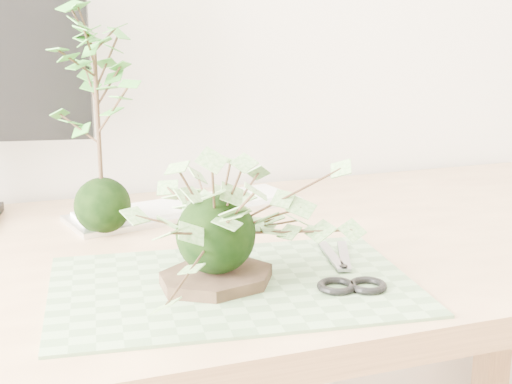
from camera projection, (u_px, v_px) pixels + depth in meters
desk at (223, 301)px, 1.06m from camera, size 1.60×0.70×0.74m
cutting_mat at (233, 285)px, 0.88m from camera, size 0.48×0.35×0.00m
stone_dish at (216, 278)px, 0.88m from camera, size 0.18×0.18×0.01m
ivy_kokedama at (215, 198)px, 0.86m from camera, size 0.34×0.34×0.20m
maple_kokedama at (95, 67)px, 1.04m from camera, size 0.23×0.23×0.36m
keyboard at (187, 207)px, 1.21m from camera, size 0.42×0.20×0.02m
scissors at (355, 278)px, 0.89m from camera, size 0.10×0.20×0.01m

